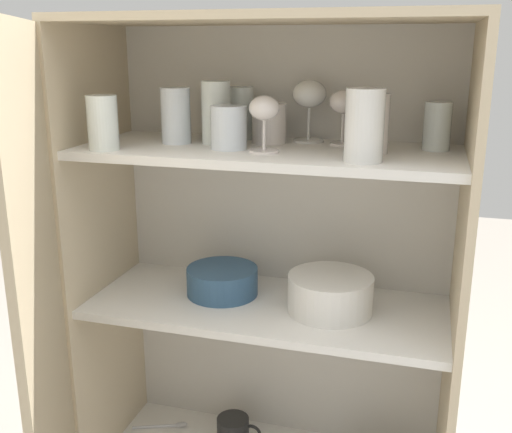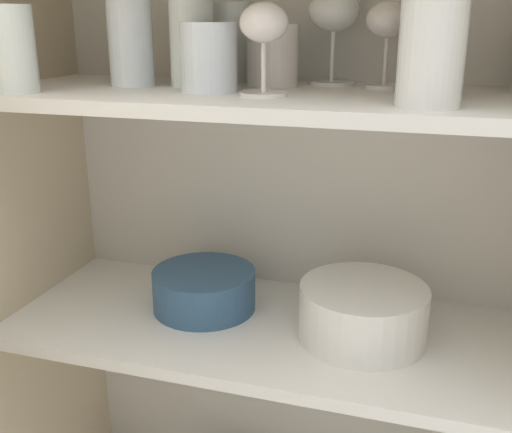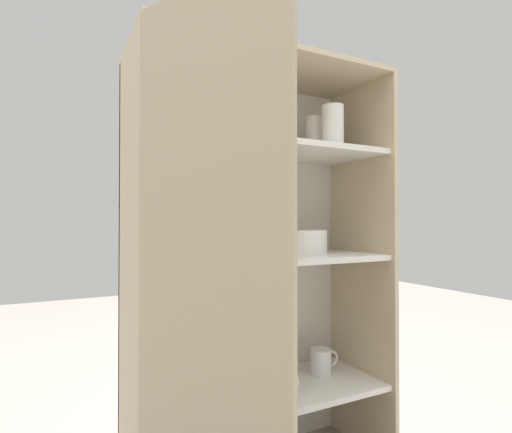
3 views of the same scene
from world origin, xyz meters
name	(u,v)px [view 2 (image 2 of 3)]	position (x,y,z in m)	size (l,w,h in m)	color
cupboard_back_panel	(293,306)	(0.00, 0.36, 0.72)	(0.91, 0.02, 1.43)	silver
cupboard_side_left	(45,317)	(-0.45, 0.18, 0.72)	(0.02, 0.39, 1.43)	#CCB793
shelf_board_middle	(267,330)	(0.00, 0.18, 0.76)	(0.87, 0.35, 0.02)	white
shelf_board_upper	(269,98)	(0.00, 0.18, 1.15)	(0.87, 0.35, 0.02)	white
tumbler_glass_0	(131,43)	(-0.23, 0.19, 1.22)	(0.07, 0.07, 0.13)	white
tumbler_glass_1	(432,45)	(0.23, 0.07, 1.23)	(0.08, 0.08, 0.15)	white
tumbler_glass_2	(231,43)	(-0.10, 0.29, 1.22)	(0.06, 0.06, 0.13)	white
tumbler_glass_3	(192,38)	(-0.13, 0.21, 1.23)	(0.07, 0.07, 0.15)	white
tumbler_glass_4	(11,49)	(-0.35, 0.05, 1.22)	(0.07, 0.07, 0.12)	white
tumbler_glass_5	(209,58)	(-0.08, 0.14, 1.21)	(0.08, 0.08, 0.10)	white
tumbler_glass_7	(435,48)	(0.23, 0.18, 1.22)	(0.08, 0.08, 0.13)	silver
tumbler_glass_8	(272,55)	(-0.02, 0.25, 1.21)	(0.08, 0.08, 0.09)	silver
wine_glass_0	(334,15)	(0.07, 0.29, 1.27)	(0.08, 0.08, 0.15)	white
wine_glass_1	(388,25)	(0.16, 0.26, 1.25)	(0.07, 0.07, 0.13)	silver
wine_glass_2	(264,31)	(0.01, 0.12, 1.25)	(0.07, 0.07, 0.12)	silver
plate_stack_white	(363,312)	(0.16, 0.18, 0.82)	(0.20, 0.20, 0.09)	white
mixing_bowl_large	(204,288)	(-0.12, 0.20, 0.81)	(0.18, 0.18, 0.07)	#33567A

